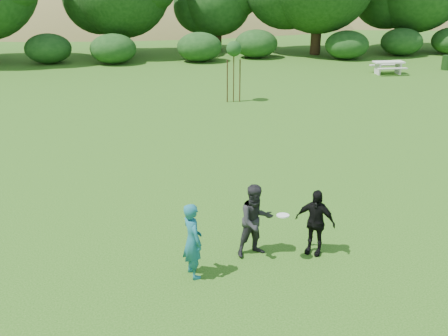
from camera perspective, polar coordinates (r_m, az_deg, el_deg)
The scene contains 9 objects.
ground at distance 10.73m, azimuth 2.02°, elevation -11.39°, with size 120.00×120.00×0.00m, color #19470C.
player_teal at distance 10.12m, azimuth -3.61°, elevation -8.27°, with size 0.59×0.39×1.62m, color #196173.
player_grey at distance 10.82m, azimuth 3.64°, elevation -6.04°, with size 0.81×0.63×1.66m, color #252427.
player_black at distance 11.08m, azimuth 10.36°, elevation -6.08°, with size 0.89×0.37×1.51m, color black.
trash_can_near at distance 35.09m, azimuth 24.10°, elevation 10.94°, with size 0.60×0.60×0.90m, color #1C3D16.
frisbee at distance 10.51m, azimuth 6.75°, elevation -5.40°, with size 0.27×0.27×0.05m.
sapling at distance 23.62m, azimuth 1.13°, elevation 13.28°, with size 0.70×0.70×2.85m.
picnic_table at distance 32.29m, azimuth 18.26°, elevation 11.07°, with size 1.80×1.48×0.76m.
hillside at distance 79.36m, azimuth -6.32°, elevation 8.51°, with size 150.00×72.00×52.00m.
Camera 1 is at (-1.48, -8.88, 5.84)m, focal length 40.00 mm.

